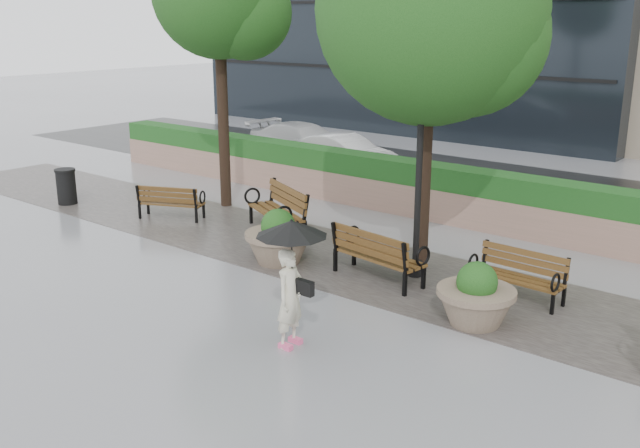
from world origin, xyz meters
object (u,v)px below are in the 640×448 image
Objects in this scene: car_left at (304,143)px; planter_left at (278,242)px; lamppost at (418,187)px; bench_2 at (378,265)px; pedestrian at (291,271)px; bench_1 at (277,219)px; bench_3 at (517,285)px; planter_right at (476,300)px; car_right at (344,153)px; bench_0 at (171,209)px; trash_bin at (66,187)px.

planter_left is at bearing -138.55° from car_left.
car_left is (-8.92, 7.26, -1.11)m from lamppost.
pedestrian is at bearing 108.28° from bench_2.
bench_1 is at bearing 133.01° from planter_left.
bench_3 is 0.41× the size of lamppost.
planter_right is (2.38, -0.67, 0.12)m from bench_2.
car_right is at bearing 145.43° from bench_3.
bench_2 reaches higher than bench_0.
bench_0 is at bearing 5.14° from bench_2.
planter_left reaches higher than bench_1.
planter_right is at bearing -90.44° from bench_3.
car_right is at bearing 118.54° from planter_left.
pedestrian reaches higher than planter_left.
bench_3 is 1.30× the size of planter_right.
bench_0 is at bearing -176.09° from car_right.
car_left is at bearing 127.31° from planter_left.
pedestrian reaches higher than bench_1.
car_left is at bearing 80.51° from car_right.
car_right is (-4.27, 7.85, 0.16)m from planter_left.
planter_right is 13.85m from car_left.
lamppost is at bearing -3.92° from pedestrian.
bench_3 is 12.19m from trash_bin.
car_right reaches higher than bench_0.
bench_0 is at bearing -174.79° from bench_3.
planter_left is at bearing 177.09° from planter_right.
lamppost is (10.11, 1.13, 1.31)m from trash_bin.
pedestrian is (2.69, -2.67, 0.76)m from planter_left.
car_right is at bearing 135.27° from lamppost.
bench_1 is 1.66× the size of planter_right.
planter_left is 1.06× the size of planter_right.
planter_right is 1.42× the size of trash_bin.
lamppost reaches higher than trash_bin.
planter_left reaches higher than bench_2.
trash_bin is at bearing 161.22° from car_right.
lamppost reaches higher than bench_1.
pedestrian reaches higher than car_right.
pedestrian is at bearing -136.45° from car_left.
bench_1 is at bearing 163.33° from planter_right.
car_left reaches higher than trash_bin.
bench_2 is 1.45× the size of planter_left.
car_right is at bearing 67.44° from trash_bin.
lamppost is at bearing -116.01° from bench_2.
bench_3 is 0.84× the size of pedestrian.
planter_right reaches higher than bench_3.
planter_left reaches higher than bench_0.
planter_right is 2.70m from lamppost.
car_left is 1.22× the size of car_right.
bench_2 is at bearing 11.78° from planter_left.
bench_2 is 0.54× the size of car_right.
lamppost is 3.80m from pedestrian.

